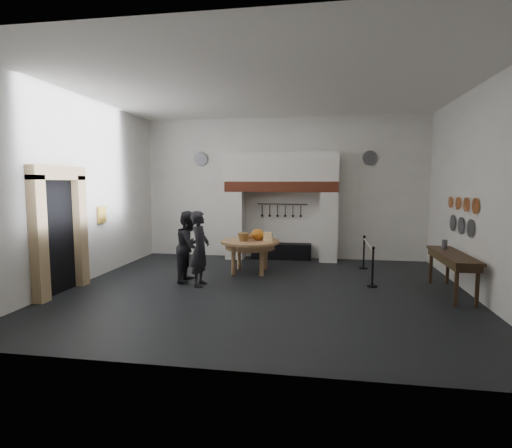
% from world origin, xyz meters
% --- Properties ---
extents(floor, '(9.00, 8.00, 0.02)m').
position_xyz_m(floor, '(0.00, 0.00, 0.00)').
color(floor, black).
rests_on(floor, ground).
extents(ceiling, '(9.00, 8.00, 0.02)m').
position_xyz_m(ceiling, '(0.00, 0.00, 4.50)').
color(ceiling, silver).
rests_on(ceiling, wall_back).
extents(wall_back, '(9.00, 0.02, 4.50)m').
position_xyz_m(wall_back, '(0.00, 4.00, 2.25)').
color(wall_back, white).
rests_on(wall_back, floor).
extents(wall_front, '(9.00, 0.02, 4.50)m').
position_xyz_m(wall_front, '(0.00, -4.00, 2.25)').
color(wall_front, white).
rests_on(wall_front, floor).
extents(wall_left, '(0.02, 8.00, 4.50)m').
position_xyz_m(wall_left, '(-4.50, 0.00, 2.25)').
color(wall_left, white).
rests_on(wall_left, floor).
extents(wall_right, '(0.02, 8.00, 4.50)m').
position_xyz_m(wall_right, '(4.50, 0.00, 2.25)').
color(wall_right, white).
rests_on(wall_right, floor).
extents(chimney_pier_left, '(0.55, 0.70, 2.15)m').
position_xyz_m(chimney_pier_left, '(-1.48, 3.65, 1.07)').
color(chimney_pier_left, silver).
rests_on(chimney_pier_left, floor).
extents(chimney_pier_right, '(0.55, 0.70, 2.15)m').
position_xyz_m(chimney_pier_right, '(1.48, 3.65, 1.07)').
color(chimney_pier_right, silver).
rests_on(chimney_pier_right, floor).
extents(hearth_brick_band, '(3.50, 0.72, 0.32)m').
position_xyz_m(hearth_brick_band, '(0.00, 3.65, 2.31)').
color(hearth_brick_band, '#9E442B').
rests_on(hearth_brick_band, chimney_pier_left).
extents(chimney_hood, '(3.50, 0.70, 0.90)m').
position_xyz_m(chimney_hood, '(0.00, 3.65, 2.92)').
color(chimney_hood, silver).
rests_on(chimney_hood, hearth_brick_band).
extents(iron_range, '(1.90, 0.45, 0.50)m').
position_xyz_m(iron_range, '(0.00, 3.72, 0.25)').
color(iron_range, black).
rests_on(iron_range, floor).
extents(utensil_rail, '(1.60, 0.02, 0.02)m').
position_xyz_m(utensil_rail, '(0.00, 3.92, 1.75)').
color(utensil_rail, black).
rests_on(utensil_rail, wall_back).
extents(door_recess, '(0.04, 1.10, 2.50)m').
position_xyz_m(door_recess, '(-4.47, -1.00, 1.25)').
color(door_recess, black).
rests_on(door_recess, floor).
extents(door_jamb_near, '(0.22, 0.30, 2.60)m').
position_xyz_m(door_jamb_near, '(-4.38, -1.70, 1.30)').
color(door_jamb_near, tan).
rests_on(door_jamb_near, floor).
extents(door_jamb_far, '(0.22, 0.30, 2.60)m').
position_xyz_m(door_jamb_far, '(-4.38, -0.30, 1.30)').
color(door_jamb_far, tan).
rests_on(door_jamb_far, floor).
extents(door_lintel, '(0.22, 1.70, 0.30)m').
position_xyz_m(door_lintel, '(-4.38, -1.00, 2.65)').
color(door_lintel, tan).
rests_on(door_lintel, door_jamb_near).
extents(wall_plaque, '(0.05, 0.34, 0.44)m').
position_xyz_m(wall_plaque, '(-4.45, 0.80, 1.60)').
color(wall_plaque, gold).
rests_on(wall_plaque, wall_left).
extents(work_table, '(1.69, 1.69, 0.07)m').
position_xyz_m(work_table, '(-0.65, 1.69, 0.84)').
color(work_table, tan).
rests_on(work_table, floor).
extents(pumpkin, '(0.36, 0.36, 0.31)m').
position_xyz_m(pumpkin, '(-0.45, 1.79, 1.03)').
color(pumpkin, '#C4771B').
rests_on(pumpkin, work_table).
extents(cheese_block_big, '(0.22, 0.22, 0.24)m').
position_xyz_m(cheese_block_big, '(-0.15, 1.64, 0.99)').
color(cheese_block_big, '#FFDC98').
rests_on(cheese_block_big, work_table).
extents(cheese_block_small, '(0.18, 0.18, 0.20)m').
position_xyz_m(cheese_block_small, '(-0.17, 1.94, 0.97)').
color(cheese_block_small, '#D3C27E').
rests_on(cheese_block_small, work_table).
extents(wicker_basket, '(0.34, 0.34, 0.22)m').
position_xyz_m(wicker_basket, '(-0.80, 1.54, 0.98)').
color(wicker_basket, brown).
rests_on(wicker_basket, work_table).
extents(bread_loaf, '(0.31, 0.18, 0.13)m').
position_xyz_m(bread_loaf, '(-0.75, 2.04, 0.94)').
color(bread_loaf, olive).
rests_on(bread_loaf, work_table).
extents(visitor_near, '(0.43, 0.65, 1.78)m').
position_xyz_m(visitor_near, '(-1.56, 0.10, 0.89)').
color(visitor_near, black).
rests_on(visitor_near, floor).
extents(visitor_far, '(0.67, 0.85, 1.75)m').
position_xyz_m(visitor_far, '(-1.96, 0.50, 0.87)').
color(visitor_far, black).
rests_on(visitor_far, floor).
extents(side_table, '(0.55, 2.20, 0.06)m').
position_xyz_m(side_table, '(4.10, 0.32, 0.87)').
color(side_table, '#3C2915').
rests_on(side_table, floor).
extents(pewter_jug, '(0.12, 0.12, 0.22)m').
position_xyz_m(pewter_jug, '(4.10, 0.92, 1.01)').
color(pewter_jug, '#505155').
rests_on(pewter_jug, side_table).
extents(copper_pan_a, '(0.03, 0.34, 0.34)m').
position_xyz_m(copper_pan_a, '(4.46, 0.20, 1.95)').
color(copper_pan_a, '#C6662D').
rests_on(copper_pan_a, wall_right).
extents(copper_pan_b, '(0.03, 0.32, 0.32)m').
position_xyz_m(copper_pan_b, '(4.46, 0.75, 1.95)').
color(copper_pan_b, '#C6662D').
rests_on(copper_pan_b, wall_right).
extents(copper_pan_c, '(0.03, 0.30, 0.30)m').
position_xyz_m(copper_pan_c, '(4.46, 1.30, 1.95)').
color(copper_pan_c, '#C6662D').
rests_on(copper_pan_c, wall_right).
extents(copper_pan_d, '(0.03, 0.28, 0.28)m').
position_xyz_m(copper_pan_d, '(4.46, 1.85, 1.95)').
color(copper_pan_d, '#C6662D').
rests_on(copper_pan_d, wall_right).
extents(pewter_plate_left, '(0.03, 0.40, 0.40)m').
position_xyz_m(pewter_plate_left, '(4.46, 0.40, 1.45)').
color(pewter_plate_left, '#4C4C51').
rests_on(pewter_plate_left, wall_right).
extents(pewter_plate_mid, '(0.03, 0.40, 0.40)m').
position_xyz_m(pewter_plate_mid, '(4.46, 1.00, 1.45)').
color(pewter_plate_mid, '#4C4C51').
rests_on(pewter_plate_mid, wall_right).
extents(pewter_plate_right, '(0.03, 0.40, 0.40)m').
position_xyz_m(pewter_plate_right, '(4.46, 1.60, 1.45)').
color(pewter_plate_right, '#4C4C51').
rests_on(pewter_plate_right, wall_right).
extents(pewter_plate_back_left, '(0.44, 0.03, 0.44)m').
position_xyz_m(pewter_plate_back_left, '(-2.70, 3.96, 3.20)').
color(pewter_plate_back_left, '#4C4C51').
rests_on(pewter_plate_back_left, wall_back).
extents(pewter_plate_back_right, '(0.44, 0.03, 0.44)m').
position_xyz_m(pewter_plate_back_right, '(2.70, 3.96, 3.20)').
color(pewter_plate_back_right, '#4C4C51').
rests_on(pewter_plate_back_right, wall_back).
extents(barrier_post_near, '(0.05, 0.05, 0.90)m').
position_xyz_m(barrier_post_near, '(2.46, 0.66, 0.45)').
color(barrier_post_near, black).
rests_on(barrier_post_near, floor).
extents(barrier_post_far, '(0.05, 0.05, 0.90)m').
position_xyz_m(barrier_post_far, '(2.46, 2.66, 0.45)').
color(barrier_post_far, black).
rests_on(barrier_post_far, floor).
extents(barrier_rope, '(0.04, 2.00, 0.04)m').
position_xyz_m(barrier_rope, '(2.46, 1.66, 0.85)').
color(barrier_rope, beige).
rests_on(barrier_rope, barrier_post_near).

